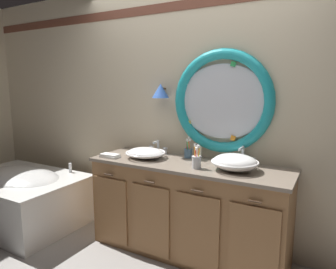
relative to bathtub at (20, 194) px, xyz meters
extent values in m
plane|color=gray|center=(1.85, 0.11, -0.34)|extent=(14.00, 14.00, 0.00)
cube|color=beige|center=(1.85, 0.70, 0.96)|extent=(6.40, 0.08, 2.60)
cube|color=brown|center=(1.85, 0.65, 1.98)|extent=(6.27, 0.01, 0.09)
ellipsoid|color=silver|center=(2.16, 0.64, 1.09)|extent=(0.86, 0.02, 0.69)
torus|color=teal|center=(2.16, 0.64, 1.09)|extent=(0.96, 0.10, 0.96)
cube|color=green|center=(2.59, 0.63, 1.12)|extent=(0.05, 0.01, 0.05)
cube|color=green|center=(2.26, 0.63, 1.42)|extent=(0.05, 0.01, 0.05)
cube|color=silver|center=(1.78, 0.63, 1.26)|extent=(0.05, 0.01, 0.05)
cube|color=yellow|center=(1.82, 0.63, 0.87)|extent=(0.05, 0.01, 0.05)
cube|color=orange|center=(2.28, 0.63, 0.76)|extent=(0.05, 0.01, 0.05)
cylinder|color=#4C3823|center=(1.55, 0.61, 1.20)|extent=(0.02, 0.09, 0.02)
cone|color=blue|center=(1.55, 0.56, 1.18)|extent=(0.17, 0.17, 0.14)
cube|color=olive|center=(1.94, 0.38, 0.09)|extent=(1.82, 0.56, 0.84)
cube|color=gray|center=(1.94, 0.38, 0.52)|extent=(1.85, 0.60, 0.03)
cube|color=gray|center=(1.94, 0.65, 0.45)|extent=(1.82, 0.02, 0.11)
cube|color=olive|center=(1.26, 0.08, 0.04)|extent=(0.38, 0.02, 0.64)
cylinder|color=#422D1E|center=(1.26, 0.07, 0.41)|extent=(0.10, 0.01, 0.01)
cube|color=olive|center=(1.72, 0.08, 0.04)|extent=(0.38, 0.02, 0.64)
cylinder|color=#422D1E|center=(1.72, 0.07, 0.41)|extent=(0.10, 0.01, 0.01)
cube|color=olive|center=(2.17, 0.08, 0.04)|extent=(0.38, 0.02, 0.64)
cylinder|color=#422D1E|center=(2.17, 0.07, 0.41)|extent=(0.10, 0.01, 0.01)
cube|color=olive|center=(2.63, 0.08, 0.04)|extent=(0.38, 0.02, 0.64)
cylinder|color=#422D1E|center=(2.63, 0.07, 0.41)|extent=(0.10, 0.01, 0.01)
cube|color=white|center=(0.00, 0.00, -0.06)|extent=(1.40, 0.94, 0.55)
ellipsoid|color=white|center=(0.00, 0.00, 0.16)|extent=(1.15, 0.74, 0.28)
cube|color=white|center=(0.00, 0.00, 0.20)|extent=(1.43, 0.97, 0.02)
cylinder|color=silver|center=(0.39, 0.41, 0.27)|extent=(0.04, 0.04, 0.11)
cylinder|color=silver|center=(0.00, 0.00, 0.16)|extent=(0.04, 0.04, 0.01)
ellipsoid|color=white|center=(1.50, 0.35, 0.59)|extent=(0.37, 0.30, 0.10)
torus|color=white|center=(1.50, 0.35, 0.59)|extent=(0.39, 0.39, 0.02)
cylinder|color=silver|center=(1.50, 0.35, 0.59)|extent=(0.03, 0.03, 0.01)
ellipsoid|color=white|center=(2.39, 0.35, 0.61)|extent=(0.37, 0.32, 0.14)
torus|color=white|center=(2.39, 0.35, 0.61)|extent=(0.39, 0.39, 0.02)
cylinder|color=silver|center=(2.39, 0.35, 0.61)|extent=(0.03, 0.03, 0.01)
cylinder|color=silver|center=(1.50, 0.58, 0.55)|extent=(0.05, 0.05, 0.02)
cylinder|color=silver|center=(1.50, 0.58, 0.61)|extent=(0.02, 0.02, 0.10)
sphere|color=silver|center=(1.50, 0.58, 0.66)|extent=(0.03, 0.03, 0.03)
cylinder|color=silver|center=(1.50, 0.54, 0.66)|extent=(0.02, 0.09, 0.02)
cylinder|color=silver|center=(1.42, 0.58, 0.57)|extent=(0.04, 0.04, 0.06)
cylinder|color=silver|center=(1.59, 0.58, 0.57)|extent=(0.04, 0.04, 0.06)
cube|color=silver|center=(1.42, 0.58, 0.60)|extent=(0.05, 0.01, 0.01)
cube|color=silver|center=(1.59, 0.58, 0.60)|extent=(0.05, 0.01, 0.01)
cylinder|color=silver|center=(2.39, 0.58, 0.55)|extent=(0.05, 0.05, 0.02)
cylinder|color=silver|center=(2.39, 0.58, 0.62)|extent=(0.02, 0.02, 0.13)
sphere|color=silver|center=(2.39, 0.58, 0.69)|extent=(0.03, 0.03, 0.03)
cylinder|color=silver|center=(2.39, 0.52, 0.69)|extent=(0.02, 0.12, 0.02)
cylinder|color=silver|center=(2.30, 0.58, 0.57)|extent=(0.04, 0.04, 0.06)
cylinder|color=silver|center=(2.48, 0.58, 0.57)|extent=(0.04, 0.04, 0.06)
cube|color=silver|center=(2.30, 0.58, 0.60)|extent=(0.05, 0.01, 0.01)
cube|color=silver|center=(2.48, 0.58, 0.60)|extent=(0.05, 0.01, 0.01)
cylinder|color=slate|center=(1.86, 0.56, 0.58)|extent=(0.08, 0.08, 0.08)
torus|color=slate|center=(1.86, 0.56, 0.62)|extent=(0.08, 0.08, 0.01)
cylinder|color=orange|center=(1.87, 0.56, 0.62)|extent=(0.03, 0.03, 0.15)
cube|color=white|center=(1.87, 0.56, 0.71)|extent=(0.02, 0.02, 0.03)
cylinder|color=pink|center=(1.85, 0.58, 0.63)|extent=(0.02, 0.03, 0.17)
cube|color=white|center=(1.85, 0.58, 0.73)|extent=(0.02, 0.02, 0.02)
cylinder|color=#E0383D|center=(1.84, 0.56, 0.62)|extent=(0.01, 0.02, 0.15)
cube|color=white|center=(1.84, 0.56, 0.71)|extent=(0.01, 0.02, 0.02)
cylinder|color=green|center=(1.86, 0.54, 0.62)|extent=(0.02, 0.01, 0.15)
cube|color=white|center=(1.86, 0.54, 0.71)|extent=(0.02, 0.02, 0.02)
cylinder|color=silver|center=(2.08, 0.25, 0.59)|extent=(0.08, 0.08, 0.10)
torus|color=silver|center=(2.08, 0.25, 0.64)|extent=(0.09, 0.09, 0.01)
cylinder|color=yellow|center=(2.10, 0.25, 0.63)|extent=(0.02, 0.03, 0.17)
cube|color=white|center=(2.10, 0.25, 0.73)|extent=(0.02, 0.02, 0.02)
cylinder|color=#E0383D|center=(2.09, 0.26, 0.63)|extent=(0.03, 0.01, 0.16)
cube|color=white|center=(2.09, 0.26, 0.72)|extent=(0.02, 0.02, 0.02)
cylinder|color=orange|center=(2.07, 0.24, 0.64)|extent=(0.03, 0.04, 0.18)
cube|color=white|center=(2.07, 0.24, 0.74)|extent=(0.03, 0.02, 0.03)
cylinder|color=#E0383D|center=(2.09, 0.23, 0.62)|extent=(0.02, 0.03, 0.15)
cube|color=white|center=(2.09, 0.23, 0.71)|extent=(0.02, 0.02, 0.02)
cylinder|color=#EFE5C6|center=(1.98, 0.53, 0.60)|extent=(0.06, 0.06, 0.12)
cylinder|color=silver|center=(1.98, 0.53, 0.67)|extent=(0.04, 0.04, 0.02)
cylinder|color=silver|center=(1.98, 0.51, 0.68)|extent=(0.01, 0.04, 0.01)
cube|color=white|center=(1.18, 0.19, 0.54)|extent=(0.20, 0.10, 0.02)
cube|color=white|center=(1.18, 0.19, 0.56)|extent=(0.19, 0.10, 0.02)
camera|label=1|loc=(3.09, -2.06, 1.25)|focal=32.44mm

